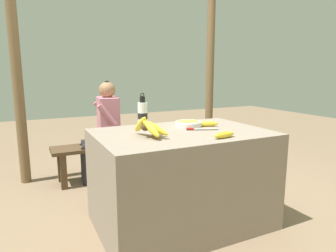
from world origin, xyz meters
TOP-DOWN VIEW (x-y plane):
  - ground_plane at (0.00, 0.00)m, footprint 12.00×12.00m
  - market_counter at (0.00, 0.00)m, footprint 1.26×0.85m
  - banana_bunch_ripe at (-0.29, -0.07)m, footprint 0.19×0.32m
  - serving_bowl at (0.14, 0.15)m, footprint 0.21×0.21m
  - water_bottle at (-0.23, 0.21)m, footprint 0.08×0.08m
  - loose_banana_front at (0.15, -0.32)m, footprint 0.18×0.07m
  - loose_banana_side at (0.29, 0.08)m, footprint 0.17×0.09m
  - knife at (0.13, -0.01)m, footprint 0.23×0.11m
  - wooden_bench at (0.09, 1.23)m, footprint 1.83×0.32m
  - seated_vendor at (-0.28, 1.20)m, footprint 0.43×0.41m
  - banana_bunch_green at (0.62, 1.23)m, footprint 0.16×0.26m
  - support_post_near at (-1.07, 1.50)m, footprint 0.10×0.10m
  - support_post_far at (1.24, 1.50)m, footprint 0.10×0.10m

SIDE VIEW (x-z plane):
  - ground_plane at x=0.00m, z-range 0.00..0.00m
  - wooden_bench at x=0.09m, z-range 0.14..0.52m
  - market_counter at x=0.00m, z-range 0.00..0.73m
  - banana_bunch_green at x=0.62m, z-range 0.38..0.52m
  - seated_vendor at x=-0.28m, z-range 0.07..1.14m
  - knife at x=0.13m, z-range 0.73..0.75m
  - loose_banana_front at x=0.15m, z-range 0.73..0.77m
  - loose_banana_side at x=0.29m, z-range 0.73..0.77m
  - serving_bowl at x=0.14m, z-range 0.73..0.77m
  - banana_bunch_ripe at x=-0.29m, z-range 0.72..0.88m
  - water_bottle at x=-0.23m, z-range 0.70..0.98m
  - support_post_near at x=-1.07m, z-range 0.00..2.75m
  - support_post_far at x=1.24m, z-range 0.00..2.75m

